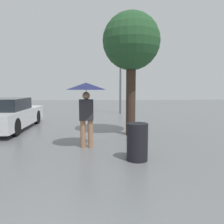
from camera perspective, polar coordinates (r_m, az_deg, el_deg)
pedestrian at (r=6.20m, az=-6.76°, el=4.46°), size 1.13×1.13×1.86m
parked_car_farthest at (r=9.97m, az=-25.65°, el=-0.66°), size 1.77×4.39×1.30m
tree at (r=8.03m, az=5.05°, el=17.45°), size 2.01×2.01×4.35m
street_lamp at (r=14.74m, az=2.23°, el=10.67°), size 0.27×0.27×4.87m
trash_bin at (r=5.22m, az=6.62°, el=-7.76°), size 0.50×0.50×0.88m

